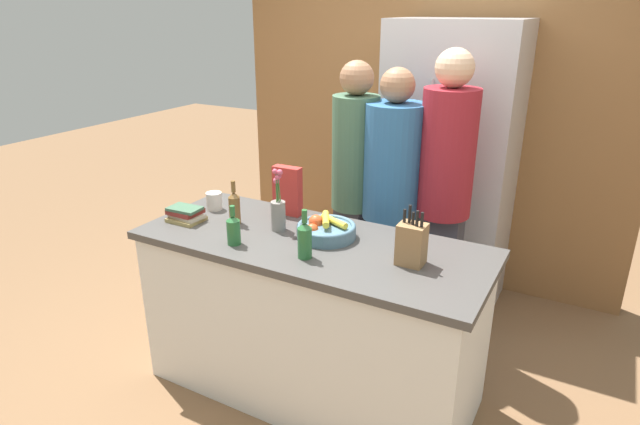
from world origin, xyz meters
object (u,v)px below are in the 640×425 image
knife_block (412,243)px  coffee_mug (214,201)px  flower_vase (278,210)px  refrigerator (448,169)px  bottle_oil (233,229)px  cereal_box (287,191)px  person_in_blue (392,195)px  person_in_red_tee (444,188)px  bottle_wine (235,207)px  book_stack (186,214)px  fruit_bowl (325,229)px  person_at_sink (354,183)px  bottle_vinegar (305,239)px

knife_block → coffee_mug: 1.25m
coffee_mug → flower_vase: bearing=-8.9°
refrigerator → bottle_oil: size_ratio=9.61×
refrigerator → cereal_box: (-0.60, -1.12, 0.07)m
refrigerator → cereal_box: bearing=-118.2°
flower_vase → person_in_blue: bearing=61.1°
coffee_mug → person_in_red_tee: (1.16, 0.65, 0.08)m
flower_vase → bottle_wine: size_ratio=1.39×
book_stack → bottle_oil: bearing=-16.0°
refrigerator → person_in_blue: 0.68m
fruit_bowl → bottle_wine: bearing=-172.4°
fruit_bowl → knife_block: bearing=-9.0°
person_at_sink → person_in_blue: person_at_sink is taller
bottle_vinegar → person_at_sink: size_ratio=0.14×
fruit_bowl → person_in_red_tee: (0.40, 0.69, 0.08)m
person_in_blue → cereal_box: bearing=-107.0°
coffee_mug → book_stack: (-0.02, -0.22, -0.01)m
bottle_oil → cereal_box: bearing=88.5°
person_at_sink → cereal_box: bearing=-94.1°
fruit_bowl → knife_block: size_ratio=1.08×
person_in_blue → person_in_red_tee: (0.30, 0.06, 0.08)m
person_in_red_tee → flower_vase: bearing=-131.6°
coffee_mug → book_stack: coffee_mug is taller
bottle_oil → person_at_sink: 0.97m
flower_vase → book_stack: bearing=-164.9°
refrigerator → coffee_mug: (-1.01, -1.26, -0.02)m
coffee_mug → bottle_wine: (0.24, -0.12, 0.04)m
knife_block → person_in_red_tee: bearing=96.1°
cereal_box → refrigerator: bearing=61.8°
cereal_box → bottle_oil: 0.48m
bottle_oil → bottle_wine: 0.28m
person_in_red_tee → refrigerator: bearing=104.6°
bottle_wine → fruit_bowl: bearing=7.6°
refrigerator → fruit_bowl: size_ratio=6.43×
cereal_box → bottle_vinegar: (0.37, -0.44, -0.04)m
book_stack → person_in_red_tee: 1.47m
bottle_wine → book_stack: bearing=-158.5°
person_at_sink → bottle_vinegar: bearing=-60.5°
knife_block → book_stack: 1.27m
person_at_sink → person_in_red_tee: 0.56m
flower_vase → coffee_mug: 0.51m
fruit_bowl → book_stack: size_ratio=1.53×
bottle_wine → person_in_red_tee: bearing=39.6°
coffee_mug → book_stack: 0.22m
book_stack → person_in_blue: (0.89, 0.81, 0.01)m
knife_block → person_at_sink: (-0.64, 0.73, -0.02)m
refrigerator → bottle_oil: 1.71m
fruit_bowl → cereal_box: 0.40m
bottle_vinegar → person_in_blue: (0.08, 0.89, -0.04)m
knife_block → bottle_oil: (-0.84, -0.22, -0.02)m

